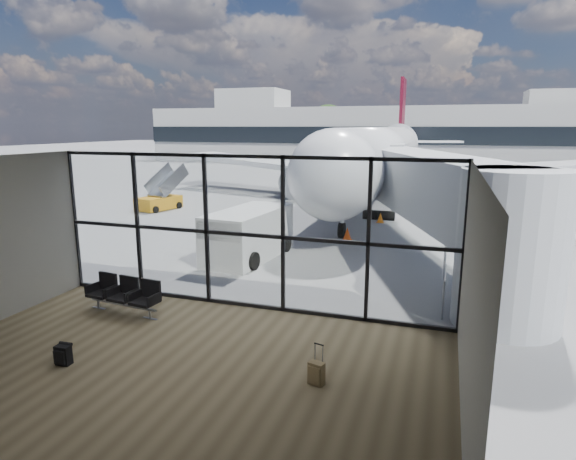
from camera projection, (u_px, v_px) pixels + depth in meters
The scene contains 22 objects.
ground at pixel (393, 176), 51.48m from camera, with size 220.00×220.00×0.00m, color slate.
lounge_shell at pixel (145, 263), 9.35m from camera, with size 12.02×8.01×4.51m.
glass_curtain_wall at pixel (244, 233), 13.89m from camera, with size 12.10×0.12×4.50m.
jet_bridge at pixel (431, 191), 18.84m from camera, with size 8.00×16.50×4.33m.
apron_railing at pixel (445, 268), 15.74m from camera, with size 0.06×5.46×1.11m.
far_terminal at pixel (407, 133), 71.16m from camera, with size 80.00×12.20×11.00m.
tree_0 at pixel (179, 130), 94.00m from camera, with size 4.95×4.95×7.12m.
tree_1 at pixel (206, 126), 92.03m from camera, with size 5.61×5.61×8.07m.
tree_2 at pixel (235, 123), 90.06m from camera, with size 6.27×6.27×9.03m.
tree_3 at pixel (265, 130), 88.48m from camera, with size 4.95×4.95×7.12m.
tree_4 at pixel (296, 126), 86.51m from camera, with size 5.61×5.61×8.07m.
tree_5 at pixel (328, 123), 84.54m from camera, with size 6.27×6.27×9.03m.
seating_row at pixel (126, 293), 13.80m from camera, with size 2.33×0.88×1.04m.
backpack at pixel (63, 355), 10.78m from camera, with size 0.34×0.31×0.50m.
suitcase at pixel (316, 373), 9.94m from camera, with size 0.36×0.29×0.88m.
airliner at pixel (382, 154), 36.86m from camera, with size 34.65×40.08×10.33m.
service_van at pixel (247, 234), 19.38m from camera, with size 2.57×4.71×1.97m.
belt_loader at pixel (330, 188), 36.99m from camera, with size 2.19×4.04×1.77m.
mobile_stairs at pixel (160, 201), 30.96m from camera, with size 2.33×3.55×2.30m.
traffic_cone_a at pixel (329, 214), 27.62m from camera, with size 0.48×0.48×0.68m.
traffic_cone_b at pixel (347, 234), 22.55m from camera, with size 0.44×0.44×0.63m.
traffic_cone_c at pixel (380, 218), 26.80m from camera, with size 0.39×0.39×0.56m.
Camera 1 is at (5.47, -12.47, 5.26)m, focal length 30.00 mm.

